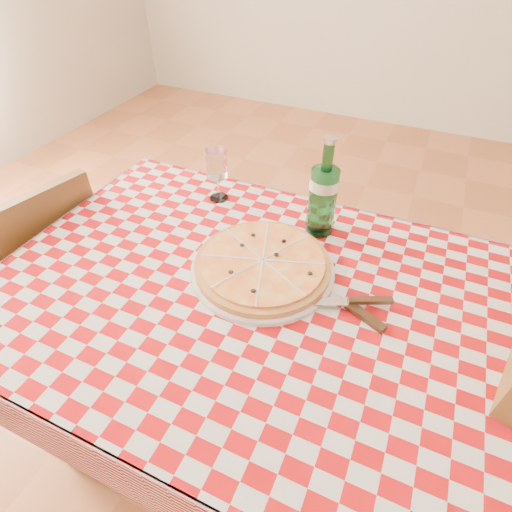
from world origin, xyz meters
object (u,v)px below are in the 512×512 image
Objects in this scene: dining_table at (254,318)px; water_bottle at (324,188)px; wine_glass at (217,175)px; chair_far at (50,274)px; pizza_plate at (263,264)px.

dining_table is 0.39m from water_bottle.
wine_glass is at bearing 175.00° from water_bottle.
chair_far is at bearing -162.19° from water_bottle.
dining_table is at bearing -103.38° from water_bottle.
water_bottle reaches higher than chair_far.
pizza_plate is (-0.01, 0.08, 0.12)m from dining_table.
water_bottle is (0.08, 0.22, 0.12)m from pizza_plate.
wine_glass reaches higher than dining_table.
chair_far is 1.01m from water_bottle.
dining_table is at bearing -83.06° from pizza_plate.
wine_glass is (0.53, 0.31, 0.36)m from chair_far.
wine_glass is at bearing 129.54° from dining_table.
water_bottle reaches higher than wine_glass.
water_bottle is at bearing 70.02° from pizza_plate.
chair_far reaches higher than pizza_plate.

